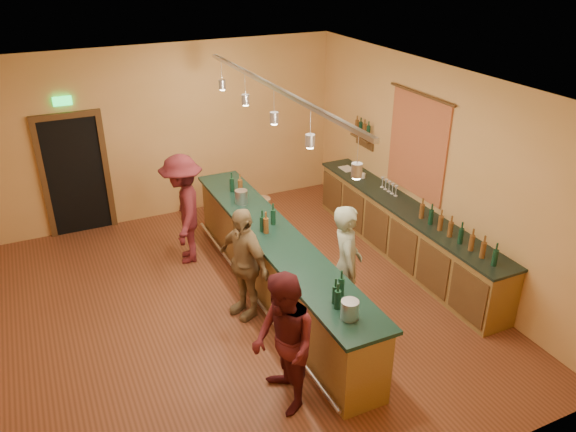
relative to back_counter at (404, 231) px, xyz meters
name	(u,v)px	position (x,y,z in m)	size (l,w,h in m)	color
floor	(239,307)	(-2.97, -0.18, -0.49)	(7.00, 7.00, 0.00)	brown
ceiling	(229,87)	(-2.97, -0.18, 2.71)	(6.50, 7.00, 0.02)	silver
wall_back	(168,133)	(-2.97, 3.32, 1.11)	(6.50, 0.02, 3.20)	tan
wall_front	(384,374)	(-2.97, -3.68, 1.11)	(6.50, 0.02, 3.20)	tan
wall_right	(432,169)	(0.28, -0.18, 1.11)	(0.02, 7.00, 3.20)	tan
doorway	(75,173)	(-4.67, 3.30, 0.64)	(1.15, 0.09, 2.48)	black
tapestry	(417,146)	(0.26, 0.22, 1.36)	(0.03, 1.40, 1.60)	#A82128
bottle_shelf	(363,131)	(0.20, 1.72, 1.18)	(0.17, 0.55, 0.54)	#4D2D17
back_counter	(404,231)	(0.00, 0.00, 0.00)	(0.60, 4.55, 1.27)	brown
tasting_bar	(276,262)	(-2.39, -0.18, 0.12)	(0.73, 5.10, 1.38)	brown
pendant_track	(274,100)	(-2.38, -0.18, 2.50)	(0.11, 4.60, 0.50)	silver
bartender	(346,265)	(-1.74, -1.05, 0.38)	(0.64, 0.42, 1.74)	gray
customer_a	(284,344)	(-3.17, -2.15, 0.36)	(0.82, 0.64, 1.70)	#59191E
customer_b	(244,263)	(-2.93, -0.33, 0.33)	(0.96, 0.40, 1.64)	#997A51
customer_c	(184,209)	(-3.25, 1.48, 0.42)	(1.18, 0.68, 1.82)	#59191E
bar_stool	(262,206)	(-1.76, 1.83, 0.03)	(0.32, 0.32, 0.66)	#8E5E40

